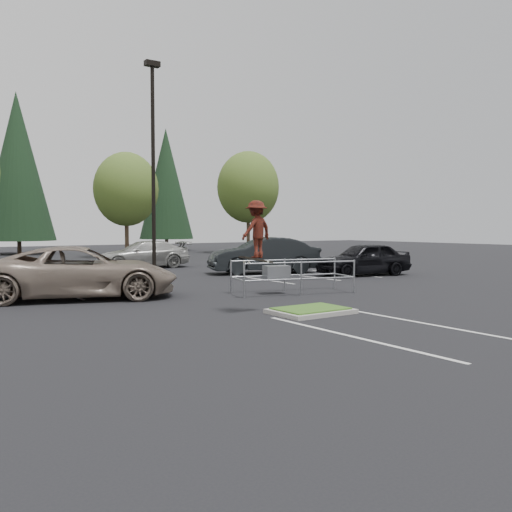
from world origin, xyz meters
TOP-DOWN VIEW (x-y plane):
  - ground at (0.00, 0.00)m, footprint 120.00×120.00m
  - grass_median at (0.00, 0.00)m, footprint 2.20×1.60m
  - stall_lines at (-1.35, 6.02)m, footprint 22.62×17.60m
  - light_pole at (0.50, 12.00)m, footprint 0.70×0.60m
  - decid_c at (5.99, 29.83)m, footprint 5.12×5.12m
  - decid_d at (17.99, 30.33)m, footprint 5.76×5.76m
  - conif_b at (0.00, 40.50)m, footprint 6.38×6.38m
  - conif_c at (14.00, 39.50)m, footprint 5.50×5.50m
  - cart_corral at (2.02, 4.12)m, footprint 4.63×2.60m
  - skateboarder at (-1.20, 1.00)m, footprint 1.17×0.84m
  - car_l_tan at (-4.50, 7.00)m, footprint 7.12×4.99m
  - car_r_charc at (6.50, 11.50)m, footprint 6.10×3.80m
  - car_r_black at (10.00, 7.69)m, footprint 5.17×2.79m
  - car_far_silver at (2.74, 18.69)m, footprint 5.74×2.77m

SIDE VIEW (x-z plane):
  - ground at x=0.00m, z-range 0.00..0.00m
  - stall_lines at x=-1.35m, z-range 0.00..0.01m
  - grass_median at x=0.00m, z-range 0.00..0.16m
  - cart_corral at x=2.02m, z-range 0.16..1.40m
  - car_far_silver at x=2.74m, z-range 0.00..1.61m
  - car_r_black at x=10.00m, z-range 0.00..1.67m
  - car_l_tan at x=-4.50m, z-range 0.00..1.80m
  - car_r_charc at x=6.50m, z-range 0.00..1.90m
  - skateboarder at x=-1.20m, z-range 1.48..3.28m
  - light_pole at x=0.50m, z-range -0.50..9.62m
  - decid_c at x=5.99m, z-range 1.06..9.45m
  - decid_d at x=17.99m, z-range 1.20..10.63m
  - conif_c at x=14.00m, z-range 0.60..13.10m
  - conif_b at x=0.00m, z-range 0.60..15.10m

